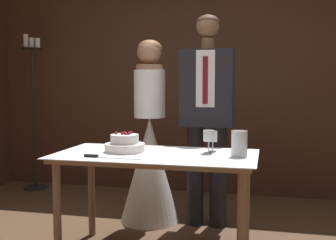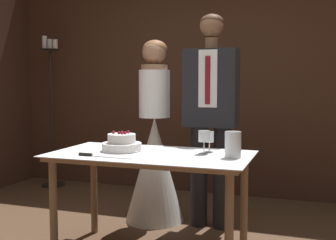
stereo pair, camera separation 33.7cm
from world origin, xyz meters
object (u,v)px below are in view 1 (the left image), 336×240
(wine_glass_middle, at_px, (209,137))
(bride, at_px, (150,155))
(wine_glass_near, at_px, (213,138))
(hurricane_candle, at_px, (239,144))
(cake_table, at_px, (156,166))
(groom, at_px, (207,109))
(tiered_cake, at_px, (125,144))
(cake_knife, at_px, (101,157))
(candle_stand, at_px, (33,111))

(wine_glass_middle, distance_m, bride, 0.95)
(wine_glass_near, distance_m, hurricane_candle, 0.27)
(cake_table, bearing_deg, groom, 70.99)
(tiered_cake, distance_m, cake_knife, 0.30)
(wine_glass_near, relative_size, groom, 0.08)
(candle_stand, bearing_deg, groom, -20.74)
(tiered_cake, distance_m, hurricane_candle, 0.84)
(hurricane_candle, xyz_separation_m, candle_stand, (-2.53, 1.57, 0.09))
(wine_glass_middle, bearing_deg, bride, 133.89)
(tiered_cake, bearing_deg, cake_table, -7.91)
(cake_knife, height_order, wine_glass_middle, wine_glass_middle)
(bride, bearing_deg, cake_table, -71.01)
(cake_knife, height_order, candle_stand, candle_stand)
(hurricane_candle, height_order, candle_stand, candle_stand)
(tiered_cake, distance_m, wine_glass_near, 0.66)
(hurricane_candle, bearing_deg, bride, 139.01)
(bride, distance_m, candle_stand, 1.90)
(wine_glass_near, relative_size, wine_glass_middle, 0.91)
(cake_knife, distance_m, wine_glass_near, 0.84)
(tiered_cake, bearing_deg, groom, 54.97)
(cake_table, bearing_deg, bride, 108.99)
(wine_glass_near, distance_m, wine_glass_middle, 0.09)
(wine_glass_middle, xyz_separation_m, groom, (-0.11, 0.65, 0.16))
(wine_glass_middle, bearing_deg, candle_stand, 147.16)
(wine_glass_middle, relative_size, hurricane_candle, 0.94)
(tiered_cake, xyz_separation_m, candle_stand, (-1.69, 1.56, 0.12))
(groom, height_order, candle_stand, groom)
(groom, distance_m, candle_stand, 2.35)
(wine_glass_middle, bearing_deg, cake_knife, -152.47)
(cake_knife, xyz_separation_m, hurricane_candle, (0.91, 0.27, 0.08))
(wine_glass_middle, relative_size, candle_stand, 0.09)
(tiered_cake, height_order, wine_glass_near, wine_glass_near)
(wine_glass_middle, distance_m, hurricane_candle, 0.24)
(cake_table, height_order, cake_knife, cake_knife)
(cake_table, relative_size, candle_stand, 0.78)
(groom, bearing_deg, cake_knife, -119.84)
(tiered_cake, distance_m, wine_glass_middle, 0.62)
(tiered_cake, relative_size, wine_glass_near, 1.95)
(hurricane_candle, xyz_separation_m, bride, (-0.85, 0.74, -0.23))
(cake_table, height_order, candle_stand, candle_stand)
(groom, xyz_separation_m, candle_stand, (-2.20, 0.83, -0.11))
(cake_table, relative_size, tiered_cake, 4.86)
(wine_glass_near, height_order, wine_glass_middle, wine_glass_middle)
(groom, bearing_deg, wine_glass_near, -77.72)
(wine_glass_near, bearing_deg, cake_knife, -147.58)
(bride, relative_size, candle_stand, 0.90)
(cake_knife, bearing_deg, wine_glass_near, 34.01)
(cake_table, relative_size, wine_glass_middle, 8.58)
(bride, bearing_deg, groom, -0.08)
(bride, bearing_deg, tiered_cake, -88.81)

